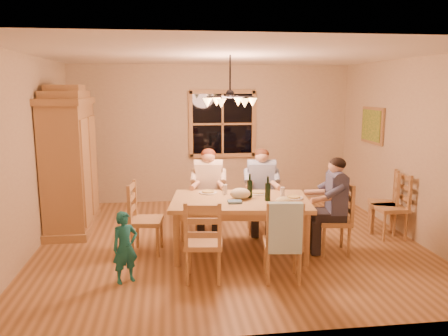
{
  "coord_description": "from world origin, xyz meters",
  "views": [
    {
      "loc": [
        -0.87,
        -6.12,
        2.25
      ],
      "look_at": [
        -0.07,
        0.1,
        1.1
      ],
      "focal_mm": 35.0,
      "sensor_mm": 36.0,
      "label": 1
    }
  ],
  "objects": [
    {
      "name": "painting",
      "position": [
        2.71,
        1.2,
        1.6
      ],
      "size": [
        0.06,
        0.78,
        0.64
      ],
      "color": "olive",
      "rests_on": "wall_right"
    },
    {
      "name": "adult_slate_man",
      "position": [
        1.36,
        -0.6,
        0.84
      ],
      "size": [
        0.46,
        0.43,
        0.87
      ],
      "rotation": [
        0.0,
        0.0,
        1.44
      ],
      "color": "#43496C",
      "rests_on": "floor"
    },
    {
      "name": "chair_spare_front",
      "position": [
        2.45,
        0.15,
        0.3
      ],
      "size": [
        0.55,
        0.56,
        0.99
      ],
      "rotation": [
        0.0,
        0.0,
        1.19
      ],
      "color": "#9D7745",
      "rests_on": "floor"
    },
    {
      "name": "chair_end_left",
      "position": [
        -1.19,
        -0.27,
        0.3
      ],
      "size": [
        0.47,
        0.49,
        0.99
      ],
      "rotation": [
        0.0,
        0.0,
        -1.7
      ],
      "color": "#9D7745",
      "rests_on": "floor"
    },
    {
      "name": "wall_left",
      "position": [
        -2.75,
        0.0,
        1.35
      ],
      "size": [
        0.02,
        5.0,
        2.7
      ],
      "primitive_type": "cube",
      "color": "tan",
      "rests_on": "floor"
    },
    {
      "name": "plate_woman",
      "position": [
        -0.32,
        -0.04,
        0.77
      ],
      "size": [
        0.26,
        0.26,
        0.02
      ],
      "primitive_type": "cylinder",
      "color": "white",
      "rests_on": "dining_table"
    },
    {
      "name": "chair_end_right",
      "position": [
        1.36,
        -0.6,
        0.3
      ],
      "size": [
        0.47,
        0.49,
        0.99
      ],
      "rotation": [
        0.0,
        0.0,
        1.44
      ],
      "color": "#9D7745",
      "rests_on": "floor"
    },
    {
      "name": "chair_spare_back",
      "position": [
        2.45,
        -0.09,
        0.3
      ],
      "size": [
        0.42,
        0.44,
        0.99
      ],
      "rotation": [
        0.0,
        0.0,
        1.58
      ],
      "color": "#9D7745",
      "rests_on": "floor"
    },
    {
      "name": "ceiling",
      "position": [
        0.0,
        0.0,
        2.7
      ],
      "size": [
        5.5,
        5.0,
        0.02
      ],
      "primitive_type": "cube",
      "color": "white",
      "rests_on": "wall_back"
    },
    {
      "name": "adult_plaid_man",
      "position": [
        0.55,
        0.39,
        0.84
      ],
      "size": [
        0.43,
        0.46,
        0.87
      ],
      "rotation": [
        0.0,
        0.0,
        3.01
      ],
      "color": "#32508A",
      "rests_on": "floor"
    },
    {
      "name": "napkin",
      "position": [
        -0.02,
        -0.62,
        0.78
      ],
      "size": [
        0.2,
        0.16,
        0.03
      ],
      "primitive_type": "cube",
      "rotation": [
        0.0,
        0.0,
        -0.13
      ],
      "color": "slate",
      "rests_on": "dining_table"
    },
    {
      "name": "chair_far_right",
      "position": [
        0.55,
        0.39,
        0.3
      ],
      "size": [
        0.49,
        0.47,
        0.99
      ],
      "rotation": [
        0.0,
        0.0,
        3.01
      ],
      "color": "#9D7745",
      "rests_on": "floor"
    },
    {
      "name": "wine_bottle_a",
      "position": [
        0.23,
        -0.36,
        0.93
      ],
      "size": [
        0.08,
        0.08,
        0.33
      ],
      "primitive_type": "cylinder",
      "color": "black",
      "rests_on": "dining_table"
    },
    {
      "name": "chandelier",
      "position": [
        -0.0,
        0.0,
        2.08
      ],
      "size": [
        0.77,
        0.68,
        0.71
      ],
      "color": "black",
      "rests_on": "ceiling"
    },
    {
      "name": "chair_far_left",
      "position": [
        -0.27,
        0.49,
        0.3
      ],
      "size": [
        0.49,
        0.47,
        0.99
      ],
      "rotation": [
        0.0,
        0.0,
        3.01
      ],
      "color": "#9D7745",
      "rests_on": "floor"
    },
    {
      "name": "wine_glass_a",
      "position": [
        -0.09,
        -0.14,
        0.83
      ],
      "size": [
        0.06,
        0.06,
        0.14
      ],
      "primitive_type": "cylinder",
      "color": "silver",
      "rests_on": "dining_table"
    },
    {
      "name": "adult_woman",
      "position": [
        -0.27,
        0.49,
        0.84
      ],
      "size": [
        0.43,
        0.46,
        0.87
      ],
      "rotation": [
        0.0,
        0.0,
        3.01
      ],
      "color": "beige",
      "rests_on": "floor"
    },
    {
      "name": "wine_bottle_b",
      "position": [
        0.43,
        -0.56,
        0.93
      ],
      "size": [
        0.08,
        0.08,
        0.33
      ],
      "primitive_type": "cylinder",
      "color": "black",
      "rests_on": "dining_table"
    },
    {
      "name": "dining_table",
      "position": [
        0.08,
        -0.44,
        0.66
      ],
      "size": [
        1.98,
        1.36,
        0.76
      ],
      "rotation": [
        0.0,
        0.0,
        -0.13
      ],
      "color": "tan",
      "rests_on": "floor"
    },
    {
      "name": "wall_back",
      "position": [
        0.0,
        2.5,
        1.35
      ],
      "size": [
        5.5,
        0.02,
        2.7
      ],
      "primitive_type": "cube",
      "color": "tan",
      "rests_on": "floor"
    },
    {
      "name": "window",
      "position": [
        0.2,
        2.47,
        1.55
      ],
      "size": [
        1.3,
        0.06,
        1.3
      ],
      "color": "black",
      "rests_on": "wall_back"
    },
    {
      "name": "floor",
      "position": [
        0.0,
        0.0,
        0.0
      ],
      "size": [
        5.5,
        5.5,
        0.0
      ],
      "primitive_type": "plane",
      "color": "brown",
      "rests_on": "ground"
    },
    {
      "name": "chair_near_right",
      "position": [
        0.43,
        -1.36,
        0.3
      ],
      "size": [
        0.49,
        0.47,
        0.99
      ],
      "rotation": [
        0.0,
        0.0,
        -0.13
      ],
      "color": "#9D7745",
      "rests_on": "floor"
    },
    {
      "name": "child",
      "position": [
        -1.4,
        -1.19,
        0.43
      ],
      "size": [
        0.37,
        0.32,
        0.85
      ],
      "primitive_type": "imported",
      "rotation": [
        0.0,
        0.0,
        0.48
      ],
      "color": "#1A6F76",
      "rests_on": "floor"
    },
    {
      "name": "plate_plaid",
      "position": [
        0.38,
        -0.19,
        0.77
      ],
      "size": [
        0.26,
        0.26,
        0.02
      ],
      "primitive_type": "cylinder",
      "color": "white",
      "rests_on": "dining_table"
    },
    {
      "name": "towel",
      "position": [
        0.41,
        -1.55,
        0.7
      ],
      "size": [
        0.39,
        0.15,
        0.58
      ],
      "primitive_type": "cube",
      "rotation": [
        0.0,
        0.0,
        -0.13
      ],
      "color": "#B0E2EF",
      "rests_on": "chair_near_right"
    },
    {
      "name": "wall_right",
      "position": [
        2.75,
        0.0,
        1.35
      ],
      "size": [
        0.02,
        5.0,
        2.7
      ],
      "primitive_type": "cube",
      "color": "tan",
      "rests_on": "floor"
    },
    {
      "name": "cap",
      "position": [
        0.58,
        -0.82,
        0.82
      ],
      "size": [
        0.2,
        0.2,
        0.11
      ],
      "primitive_type": "ellipsoid",
      "color": "beige",
      "rests_on": "dining_table"
    },
    {
      "name": "wine_glass_b",
      "position": [
        0.68,
        -0.4,
        0.83
      ],
      "size": [
        0.06,
        0.06,
        0.14
      ],
      "primitive_type": "cylinder",
      "color": "silver",
      "rests_on": "dining_table"
    },
    {
      "name": "cloth_bundle",
      "position": [
        0.08,
        -0.43,
        0.84
      ],
      "size": [
        0.28,
        0.22,
        0.15
      ],
      "primitive_type": "ellipsoid",
      "color": "beige",
      "rests_on": "dining_table"
    },
    {
      "name": "armoire",
      "position": [
        -2.42,
        0.91,
        1.06
      ],
      "size": [
        0.66,
        1.4,
        2.3
      ],
      "color": "olive",
      "rests_on": "floor"
    },
    {
      "name": "plate_slate",
      "position": [
        0.81,
        -0.5,
        0.77
      ],
      "size": [
        0.26,
        0.26,
        0.02
      ],
      "primitive_type": "cylinder",
      "color": "white",
      "rests_on": "dining_table"
    },
    {
      "name": "chair_near_left",
      "position": [
        -0.49,
        -1.25,
        0.3
      ],
      "size": [
        0.49,
        0.47,
        0.99
      ],
      "rotation": [
        0.0,
        0.0,
        -0.13
      ],
      "color": "#9D7745",
      "rests_on": "floor"
    }
  ]
}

